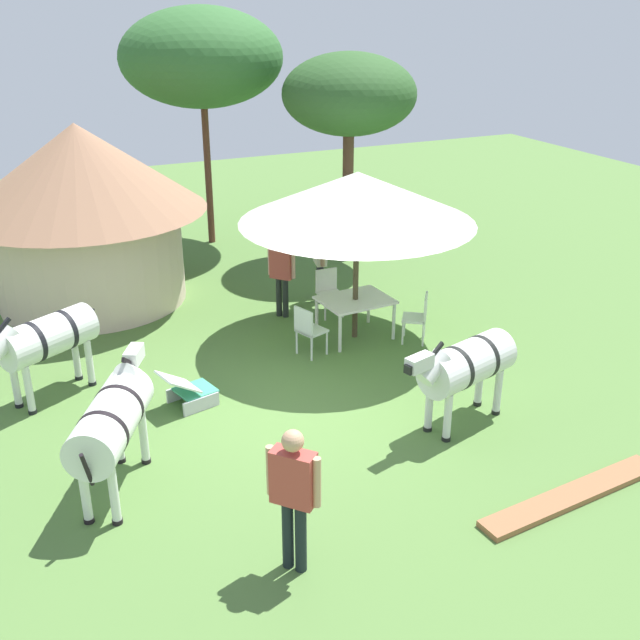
{
  "coord_description": "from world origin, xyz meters",
  "views": [
    {
      "loc": [
        -3.97,
        -9.45,
        5.82
      ],
      "look_at": [
        0.66,
        0.61,
        1.0
      ],
      "focal_mm": 42.57,
      "sensor_mm": 36.0,
      "label": 1
    }
  ],
  "objects_px": {
    "shade_umbrella": "(357,197)",
    "striped_lounge_chair": "(189,390)",
    "patio_dining_table": "(355,303)",
    "patio_chair_east_end": "(419,315)",
    "patio_chair_near_lawn": "(308,328)",
    "zebra_by_umbrella": "(112,420)",
    "zebra_nearest_camera": "(465,365)",
    "guest_behind_table": "(282,270)",
    "zebra_toward_hut": "(45,339)",
    "thatched_hut": "(83,204)",
    "guest_beside_umbrella": "(320,256)",
    "patio_chair_near_hut": "(328,289)",
    "standing_watcher": "(294,488)",
    "acacia_tree_far_lawn": "(349,95)",
    "acacia_tree_behind_hut": "(201,58)"
  },
  "relations": [
    {
      "from": "thatched_hut",
      "to": "patio_dining_table",
      "type": "bearing_deg",
      "value": -43.8
    },
    {
      "from": "patio_dining_table",
      "to": "acacia_tree_far_lawn",
      "type": "bearing_deg",
      "value": 65.31
    },
    {
      "from": "patio_dining_table",
      "to": "acacia_tree_behind_hut",
      "type": "xyz_separation_m",
      "value": [
        -0.66,
        6.6,
        3.76
      ]
    },
    {
      "from": "shade_umbrella",
      "to": "acacia_tree_behind_hut",
      "type": "xyz_separation_m",
      "value": [
        -0.66,
        6.6,
        1.82
      ]
    },
    {
      "from": "guest_behind_table",
      "to": "zebra_nearest_camera",
      "type": "bearing_deg",
      "value": -31.29
    },
    {
      "from": "standing_watcher",
      "to": "acacia_tree_behind_hut",
      "type": "relative_size",
      "value": 0.31
    },
    {
      "from": "striped_lounge_chair",
      "to": "zebra_toward_hut",
      "type": "xyz_separation_m",
      "value": [
        -1.86,
        1.13,
        0.74
      ]
    },
    {
      "from": "shade_umbrella",
      "to": "patio_dining_table",
      "type": "xyz_separation_m",
      "value": [
        -0.0,
        -0.0,
        -1.94
      ]
    },
    {
      "from": "patio_chair_east_end",
      "to": "zebra_nearest_camera",
      "type": "height_order",
      "value": "zebra_nearest_camera"
    },
    {
      "from": "patio_dining_table",
      "to": "zebra_nearest_camera",
      "type": "bearing_deg",
      "value": -89.74
    },
    {
      "from": "thatched_hut",
      "to": "shade_umbrella",
      "type": "relative_size",
      "value": 1.17
    },
    {
      "from": "patio_chair_near_lawn",
      "to": "thatched_hut",
      "type": "bearing_deg",
      "value": -163.96
    },
    {
      "from": "thatched_hut",
      "to": "zebra_toward_hut",
      "type": "relative_size",
      "value": 2.5
    },
    {
      "from": "patio_dining_table",
      "to": "guest_beside_umbrella",
      "type": "distance_m",
      "value": 1.87
    },
    {
      "from": "guest_behind_table",
      "to": "striped_lounge_chair",
      "type": "bearing_deg",
      "value": -86.29
    },
    {
      "from": "guest_behind_table",
      "to": "acacia_tree_far_lawn",
      "type": "bearing_deg",
      "value": 92.35
    },
    {
      "from": "patio_chair_near_hut",
      "to": "standing_watcher",
      "type": "distance_m",
      "value": 7.16
    },
    {
      "from": "patio_chair_near_hut",
      "to": "acacia_tree_far_lawn",
      "type": "height_order",
      "value": "acacia_tree_far_lawn"
    },
    {
      "from": "zebra_toward_hut",
      "to": "standing_watcher",
      "type": "bearing_deg",
      "value": 171.25
    },
    {
      "from": "zebra_nearest_camera",
      "to": "guest_behind_table",
      "type": "bearing_deg",
      "value": -5.65
    },
    {
      "from": "shade_umbrella",
      "to": "striped_lounge_chair",
      "type": "height_order",
      "value": "shade_umbrella"
    },
    {
      "from": "shade_umbrella",
      "to": "zebra_nearest_camera",
      "type": "relative_size",
      "value": 1.94
    },
    {
      "from": "zebra_nearest_camera",
      "to": "guest_beside_umbrella",
      "type": "bearing_deg",
      "value": -17.28
    },
    {
      "from": "shade_umbrella",
      "to": "acacia_tree_behind_hut",
      "type": "distance_m",
      "value": 6.88
    },
    {
      "from": "patio_chair_east_end",
      "to": "acacia_tree_far_lawn",
      "type": "xyz_separation_m",
      "value": [
        0.9,
        4.67,
        3.22
      ]
    },
    {
      "from": "patio_chair_near_lawn",
      "to": "zebra_toward_hut",
      "type": "bearing_deg",
      "value": -113.01
    },
    {
      "from": "thatched_hut",
      "to": "acacia_tree_far_lawn",
      "type": "xyz_separation_m",
      "value": [
        5.85,
        0.16,
        1.73
      ]
    },
    {
      "from": "shade_umbrella",
      "to": "zebra_toward_hut",
      "type": "bearing_deg",
      "value": -179.48
    },
    {
      "from": "shade_umbrella",
      "to": "guest_beside_umbrella",
      "type": "bearing_deg",
      "value": 85.43
    },
    {
      "from": "patio_dining_table",
      "to": "patio_chair_east_end",
      "type": "relative_size",
      "value": 1.45
    },
    {
      "from": "thatched_hut",
      "to": "shade_umbrella",
      "type": "distance_m",
      "value": 5.59
    },
    {
      "from": "acacia_tree_far_lawn",
      "to": "acacia_tree_behind_hut",
      "type": "distance_m",
      "value": 3.67
    },
    {
      "from": "patio_chair_east_end",
      "to": "guest_behind_table",
      "type": "height_order",
      "value": "guest_behind_table"
    },
    {
      "from": "acacia_tree_behind_hut",
      "to": "shade_umbrella",
      "type": "bearing_deg",
      "value": -84.26
    },
    {
      "from": "shade_umbrella",
      "to": "guest_behind_table",
      "type": "relative_size",
      "value": 2.58
    },
    {
      "from": "thatched_hut",
      "to": "acacia_tree_behind_hut",
      "type": "height_order",
      "value": "acacia_tree_behind_hut"
    },
    {
      "from": "guest_beside_umbrella",
      "to": "striped_lounge_chair",
      "type": "bearing_deg",
      "value": -36.92
    },
    {
      "from": "zebra_by_umbrella",
      "to": "zebra_toward_hut",
      "type": "height_order",
      "value": "zebra_by_umbrella"
    },
    {
      "from": "patio_dining_table",
      "to": "acacia_tree_behind_hut",
      "type": "distance_m",
      "value": 7.63
    },
    {
      "from": "guest_beside_umbrella",
      "to": "acacia_tree_behind_hut",
      "type": "distance_m",
      "value": 5.94
    },
    {
      "from": "guest_behind_table",
      "to": "zebra_nearest_camera",
      "type": "relative_size",
      "value": 0.75
    },
    {
      "from": "zebra_by_umbrella",
      "to": "patio_chair_east_end",
      "type": "bearing_deg",
      "value": 49.04
    },
    {
      "from": "zebra_toward_hut",
      "to": "acacia_tree_far_lawn",
      "type": "xyz_separation_m",
      "value": [
        7.14,
        4.06,
        2.74
      ]
    },
    {
      "from": "patio_chair_near_lawn",
      "to": "zebra_by_umbrella",
      "type": "bearing_deg",
      "value": -74.77
    },
    {
      "from": "patio_chair_near_hut",
      "to": "zebra_toward_hut",
      "type": "height_order",
      "value": "zebra_toward_hut"
    },
    {
      "from": "patio_dining_table",
      "to": "patio_chair_near_hut",
      "type": "bearing_deg",
      "value": 89.4
    },
    {
      "from": "shade_umbrella",
      "to": "acacia_tree_far_lawn",
      "type": "height_order",
      "value": "acacia_tree_far_lawn"
    },
    {
      "from": "guest_beside_umbrella",
      "to": "acacia_tree_behind_hut",
      "type": "xyz_separation_m",
      "value": [
        -0.81,
        4.77,
        3.44
      ]
    },
    {
      "from": "thatched_hut",
      "to": "guest_behind_table",
      "type": "bearing_deg",
      "value": -37.34
    },
    {
      "from": "patio_dining_table",
      "to": "patio_chair_east_end",
      "type": "height_order",
      "value": "patio_chair_east_end"
    }
  ]
}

